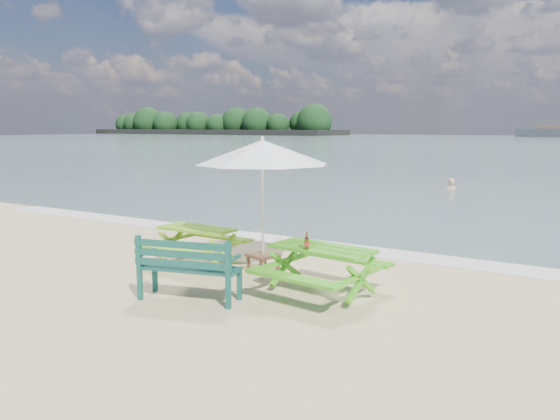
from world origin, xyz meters
The scene contains 9 objects.
foam_strip centered at (0.00, 4.60, 0.01)m, with size 22.00×0.90×0.01m, color silver.
island_headland centered at (-110.00, 140.00, 3.26)m, with size 90.00×22.00×7.60m.
picnic_table_left centered at (-1.40, 1.90, 0.34)m, with size 1.56×1.72×0.71m.
picnic_table_right centered at (1.54, 1.39, 0.37)m, with size 1.82×1.97×0.77m.
park_bench centered at (-0.07, 0.14, 0.30)m, with size 1.63×0.89×0.96m.
side_table centered at (-0.04, 2.13, 0.16)m, with size 0.61×0.61×0.31m.
patio_umbrella centered at (-0.04, 2.13, 2.16)m, with size 3.06×3.06×2.38m.
beer_bottle centered at (1.41, 1.12, 0.86)m, with size 0.07×0.07×0.27m.
swimmer centered at (-0.56, 17.62, -0.38)m, with size 0.67×0.51×1.64m.
Camera 1 is at (5.28, -6.00, 2.62)m, focal length 35.00 mm.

